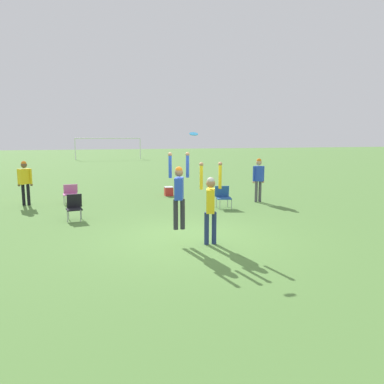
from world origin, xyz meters
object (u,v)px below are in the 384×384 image
frisbee (194,134)px  camping_chair_2 (74,206)px  camping_chair_0 (223,195)px  camping_chair_1 (70,192)px  person_defending (211,201)px  person_spectator_near (25,179)px  cooler_box (169,191)px  person_spectator_far (259,176)px  person_jumping (179,190)px

frisbee → camping_chair_2: 5.18m
camping_chair_0 → camping_chair_1: 6.18m
person_defending → camping_chair_1: person_defending is taller
camping_chair_1 → camping_chair_2: size_ratio=0.90×
camping_chair_2 → person_spectator_near: (-2.02, 3.07, 0.58)m
cooler_box → camping_chair_2: bearing=-133.3°
camping_chair_0 → person_spectator_far: size_ratio=0.46×
person_jumping → person_spectator_far: person_jumping is taller
person_defending → person_jumping: bearing=-90.0°
person_jumping → camping_chair_1: size_ratio=2.60×
frisbee → camping_chair_1: 7.78m
camping_chair_2 → person_spectator_far: size_ratio=0.47×
person_defending → camping_chair_2: 5.14m
person_jumping → frisbee: 1.44m
person_jumping → frisbee: frisbee is taller
person_spectator_far → cooler_box: (-3.31, 2.45, -0.88)m
frisbee → camping_chair_0: (2.16, 4.13, -2.31)m
person_spectator_near → person_spectator_far: person_spectator_far is taller
person_jumping → cooler_box: person_jumping is taller
frisbee → camping_chair_2: size_ratio=0.26×
person_spectator_near → cooler_box: (5.86, 1.01, -0.85)m
camping_chair_2 → person_jumping: bearing=117.4°
person_defending → frisbee: bearing=-112.2°
person_jumping → person_spectator_near: person_jumping is taller
camping_chair_1 → person_spectator_far: 7.69m
person_defending → cooler_box: (0.28, 7.74, -0.91)m
frisbee → camping_chair_2: (-3.19, 3.36, -2.31)m
camping_chair_1 → person_jumping: bearing=108.6°
frisbee → person_spectator_far: bearing=51.6°
camping_chair_0 → person_spectator_far: 2.08m
camping_chair_1 → camping_chair_2: bearing=89.5°
camping_chair_0 → cooler_box: bearing=-54.2°
person_spectator_near → camping_chair_0: bearing=-55.4°
camping_chair_2 → person_spectator_far: 7.35m
person_spectator_near → camping_chair_1: bearing=-35.2°
person_jumping → cooler_box: (1.04, 7.50, -1.20)m
camping_chair_0 → camping_chair_2: size_ratio=0.99×
frisbee → cooler_box: frisbee is taller
person_jumping → camping_chair_1: person_jumping is taller
camping_chair_0 → camping_chair_2: bearing=19.4°
cooler_box → frisbee: bearing=-95.0°
camping_chair_1 → person_spectator_far: bearing=161.5°
camping_chair_0 → camping_chair_2: (-5.35, -0.78, -0.00)m
person_jumping → cooler_box: bearing=9.5°
person_defending → person_spectator_near: bearing=-122.9°
frisbee → person_spectator_near: frisbee is taller
frisbee → cooler_box: 7.90m
person_defending → cooler_box: bearing=-164.7°
person_spectator_far → cooler_box: 4.21m
person_spectator_near → person_spectator_far: (9.17, -1.44, 0.03)m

